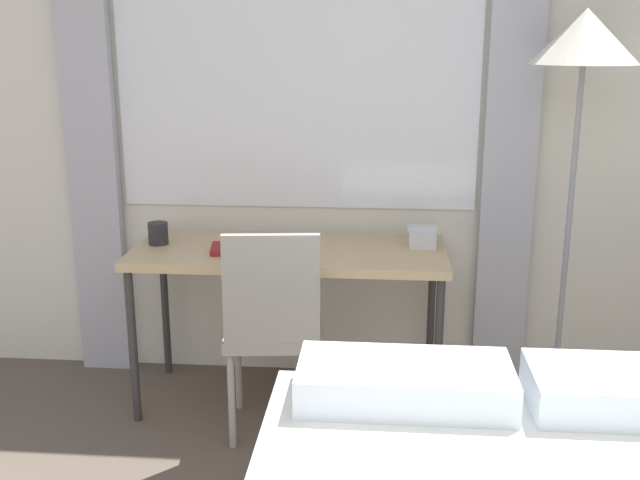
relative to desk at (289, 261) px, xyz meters
The scene contains 7 objects.
wall_back_with_window 0.79m from the desk, 62.37° to the left, with size 5.23×0.13×2.70m.
desk is the anchor object (origin of this frame).
desk_chair 0.35m from the desk, 95.41° to the right, with size 0.44×0.44×0.91m.
standing_lamp 1.49m from the desk, ahead, with size 0.43×0.43×1.75m.
telephone 0.60m from the desk, ahead, with size 0.14×0.17×0.09m.
book 0.22m from the desk, 164.07° to the right, with size 0.29×0.21×0.02m.
mug 0.61m from the desk, behind, with size 0.09×0.09×0.10m.
Camera 1 is at (0.18, -0.32, 1.63)m, focal length 42.00 mm.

